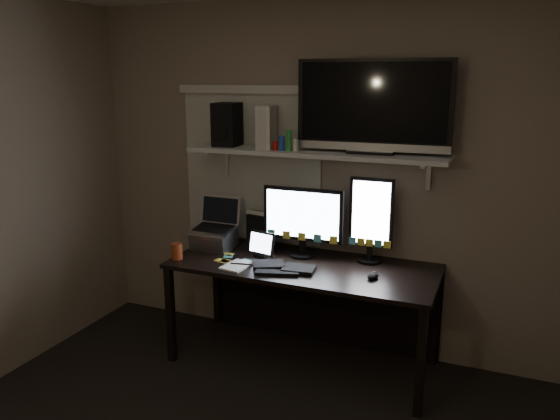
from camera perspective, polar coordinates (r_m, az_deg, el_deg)
The scene contains 18 objects.
back_wall at distance 3.94m, azimuth 4.36°, elevation 3.18°, with size 3.60×3.60×0.00m, color #7C6D59.
window_blinds at distance 4.11m, azimuth -3.00°, elevation 4.38°, with size 1.10×0.02×1.10m, color beige.
desk at distance 3.90m, azimuth 3.00°, elevation -7.57°, with size 1.80×0.75×0.73m.
wall_shelf at distance 3.74m, azimuth 3.58°, elevation 5.96°, with size 1.80×0.35×0.03m, color #B3B3AE.
monitor_landscape at distance 3.82m, azimuth 2.40°, elevation -1.23°, with size 0.58×0.06×0.51m, color black.
monitor_portrait at distance 3.74m, azimuth 9.49°, elevation -1.01°, with size 0.30×0.06×0.60m, color black.
keyboard at distance 3.64m, azimuth 0.37°, elevation -5.97°, with size 0.43×0.17×0.03m, color black.
mouse at distance 3.52m, azimuth 9.69°, elevation -6.79°, with size 0.06×0.10×0.04m, color black.
notepad at distance 3.69m, azimuth -4.50°, elevation -5.83°, with size 0.15×0.22×0.01m, color silver.
tablet at distance 3.85m, azimuth -1.92°, elevation -3.60°, with size 0.21×0.09×0.19m, color black.
file_sorter at distance 4.09m, azimuth -2.05°, elevation -2.04°, with size 0.20×0.09×0.26m, color black.
laptop at distance 4.03m, azimuth -6.97°, elevation -1.49°, with size 0.33×0.27×0.37m, color #B0B1B5.
cup at distance 3.88m, azimuth -10.74°, elevation -4.25°, with size 0.08×0.08×0.11m, color #92381A.
sticky_notes at distance 3.85m, azimuth -5.04°, elevation -5.05°, with size 0.28×0.20×0.00m, color yellow, non-canonical shape.
tv at distance 3.63m, azimuth 9.73°, elevation 10.59°, with size 1.01×0.18×0.60m, color black.
game_console at distance 3.85m, azimuth -1.23°, elevation 8.67°, with size 0.08×0.25×0.30m, color #BBB7A9.
speaker at distance 4.00m, azimuth -5.55°, elevation 8.89°, with size 0.17×0.21×0.31m, color black.
bottles at distance 3.72m, azimuth 0.56°, elevation 7.29°, with size 0.22×0.05×0.14m, color #A50F0C, non-canonical shape.
Camera 1 is at (1.20, -1.88, 1.98)m, focal length 35.00 mm.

